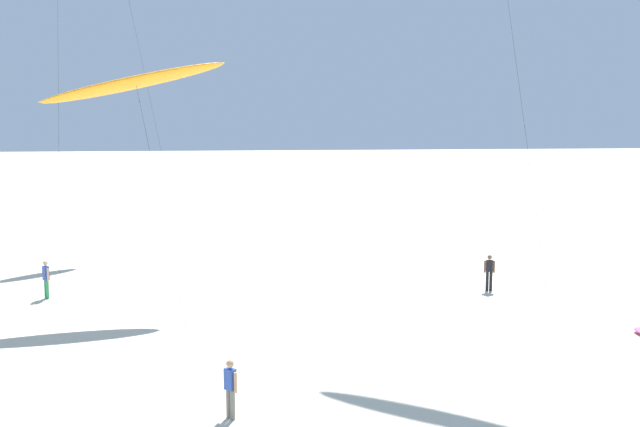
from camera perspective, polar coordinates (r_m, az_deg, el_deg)
The scene contains 4 objects.
flying_kite_4 at distance 33.61m, azimuth -13.62°, elevation 9.54°, with size 7.72×8.29×10.67m.
person_foreground_walker at distance 35.77m, azimuth 12.56°, elevation -4.23°, with size 0.50×0.26×1.69m.
person_near_right at distance 35.62m, azimuth -19.83°, elevation -4.56°, with size 0.35×0.42×1.70m.
person_mid_field at distance 21.04m, azimuth -6.73°, elevation -12.75°, with size 0.37×0.41×1.64m.
Camera 1 is at (0.69, -5.80, 8.26)m, focal length 42.74 mm.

